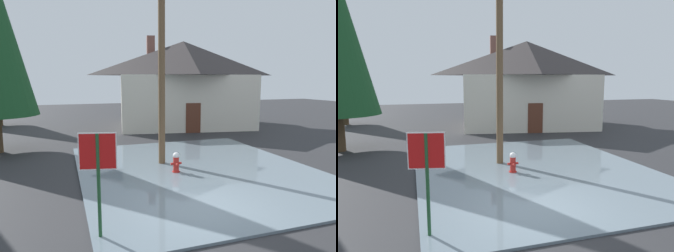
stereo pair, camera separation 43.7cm
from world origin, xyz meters
TOP-DOWN VIEW (x-y plane):
  - ground_plane at (0.00, 0.00)m, footprint 80.00×80.00m
  - flood_puddle at (1.45, 3.54)m, footprint 8.89×10.62m
  - lane_stop_bar at (-0.99, -1.08)m, footprint 3.17×0.44m
  - stop_sign_near at (-2.78, -0.70)m, footprint 0.80×0.20m
  - fire_hydrant at (0.53, 3.35)m, footprint 0.42×0.36m
  - utility_pole at (0.42, 4.76)m, footprint 1.60×0.28m
  - house at (5.45, 14.99)m, footprint 11.33×9.06m

SIDE VIEW (x-z plane):
  - ground_plane at x=0.00m, z-range -0.10..0.00m
  - lane_stop_bar at x=-0.99m, z-range 0.00..0.01m
  - flood_puddle at x=1.45m, z-range 0.00..0.07m
  - fire_hydrant at x=0.53m, z-range -0.01..0.82m
  - stop_sign_near at x=-2.78m, z-range 0.53..2.96m
  - house at x=5.45m, z-range -0.13..6.77m
  - utility_pole at x=0.42m, z-range 0.18..9.32m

